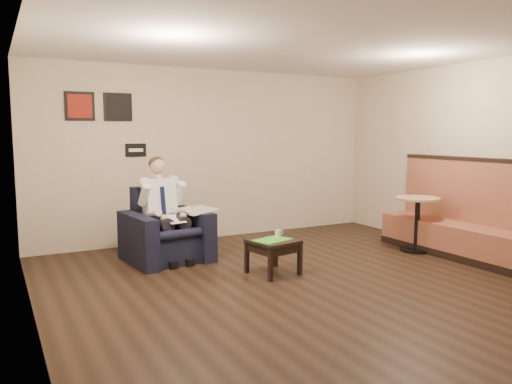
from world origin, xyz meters
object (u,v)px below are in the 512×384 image
banquette (467,209)px  smartphone (268,237)px  green_folder (272,240)px  armchair (166,225)px  seated_man (170,213)px  side_table (273,257)px  cafe_table (417,224)px  coffee_mug (278,233)px

banquette → smartphone: bearing=165.0°
green_folder → banquette: 2.90m
armchair → seated_man: (0.01, -0.13, 0.19)m
seated_man → side_table: seated_man is taller
smartphone → cafe_table: 2.50m
seated_man → banquette: 4.15m
armchair → banquette: (3.78, -1.86, 0.19)m
seated_man → coffee_mug: size_ratio=14.92×
green_folder → smartphone: green_folder is taller
seated_man → cafe_table: size_ratio=1.69×
side_table → cafe_table: 2.52m
smartphone → banquette: banquette is taller
armchair → seated_man: seated_man is taller
seated_man → green_folder: size_ratio=3.15×
seated_man → cafe_table: 3.65m
coffee_mug → smartphone: 0.14m
green_folder → armchair: bearing=126.0°
coffee_mug → cafe_table: (2.36, -0.10, -0.08)m
seated_man → coffee_mug: 1.51m
armchair → cafe_table: size_ratio=1.27×
green_folder → cafe_table: cafe_table is taller
seated_man → cafe_table: seated_man is taller
smartphone → cafe_table: size_ratio=0.17×
armchair → banquette: bearing=-32.7°
side_table → cafe_table: size_ratio=0.65×
seated_man → cafe_table: (3.47, -1.10, -0.28)m
green_folder → cafe_table: (2.54, 0.07, -0.03)m
side_table → coffee_mug: coffee_mug is taller
coffee_mug → banquette: bearing=-15.3°
green_folder → side_table: bearing=43.1°
seated_man → banquette: (3.77, -1.73, 0.01)m
side_table → coffee_mug: (0.15, 0.14, 0.26)m
green_folder → cafe_table: bearing=1.6°
side_table → green_folder: green_folder is taller
green_folder → cafe_table: 2.54m
armchair → cafe_table: 3.70m
coffee_mug → cafe_table: 2.37m
banquette → cafe_table: banquette is taller
armchair → cafe_table: armchair is taller
side_table → coffee_mug: size_ratio=5.79×
armchair → coffee_mug: armchair is taller
coffee_mug → armchair: bearing=134.7°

